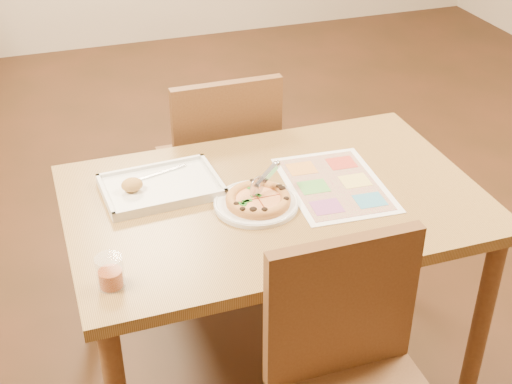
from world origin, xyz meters
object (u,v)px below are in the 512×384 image
object	(u,v)px
appetizer_tray	(159,188)
pizza_cutter	(264,178)
glass_tumbler	(110,274)
plate	(256,204)
menu	(334,184)
chair_far	(222,152)
chair_near	(353,364)
pizza	(258,199)
dining_table	(274,219)

from	to	relation	value
appetizer_tray	pizza_cutter	bearing A→B (deg)	-26.98
pizza_cutter	glass_tumbler	world-z (taller)	pizza_cutter
plate	menu	distance (m)	0.28
chair_far	appetizer_tray	world-z (taller)	chair_far
chair_far	glass_tumbler	size ratio (longest dim) A/B	5.18
pizza_cutter	chair_far	bearing A→B (deg)	54.74
chair_near	appetizer_tray	bearing A→B (deg)	114.19
chair_near	glass_tumbler	xyz separation A→B (m)	(-0.56, 0.33, 0.19)
chair_near	pizza	distance (m)	0.60
appetizer_tray	glass_tumbler	xyz separation A→B (m)	(-0.22, -0.42, 0.03)
plate	chair_far	bearing A→B (deg)	83.48
plate	pizza_cutter	bearing A→B (deg)	37.57
dining_table	appetizer_tray	distance (m)	0.38
dining_table	glass_tumbler	bearing A→B (deg)	-153.74
chair_near	chair_far	bearing A→B (deg)	90.00
dining_table	menu	distance (m)	0.23
glass_tumbler	menu	size ratio (longest dim) A/B	0.21
chair_far	pizza	world-z (taller)	chair_far
dining_table	chair_near	size ratio (longest dim) A/B	2.77
chair_far	glass_tumbler	xyz separation A→B (m)	(-0.56, -0.88, 0.19)
chair_near	glass_tumbler	bearing A→B (deg)	149.53
pizza	pizza_cutter	distance (m)	0.07
glass_tumbler	chair_far	bearing A→B (deg)	57.59
dining_table	pizza_cutter	size ratio (longest dim) A/B	10.88
glass_tumbler	menu	distance (m)	0.81
chair_far	pizza	distance (m)	0.67
appetizer_tray	dining_table	bearing A→B (deg)	-23.94
appetizer_tray	chair_near	bearing A→B (deg)	-65.81
chair_far	appetizer_tray	xyz separation A→B (m)	(-0.34, -0.45, 0.17)
chair_far	chair_near	bearing A→B (deg)	90.00
plate	appetizer_tray	world-z (taller)	appetizer_tray
chair_far	appetizer_tray	bearing A→B (deg)	53.24
pizza	glass_tumbler	world-z (taller)	glass_tumbler
dining_table	menu	size ratio (longest dim) A/B	3.04
glass_tumbler	appetizer_tray	bearing A→B (deg)	62.72
dining_table	plate	world-z (taller)	plate
dining_table	pizza	bearing A→B (deg)	-151.23
chair_near	plate	xyz separation A→B (m)	(-0.07, 0.57, 0.16)
plate	menu	bearing A→B (deg)	7.05
pizza	glass_tumbler	xyz separation A→B (m)	(-0.49, -0.24, 0.01)
dining_table	chair_far	world-z (taller)	chair_far
glass_tumbler	menu	world-z (taller)	glass_tumbler
plate	pizza	bearing A→B (deg)	-45.58
pizza	glass_tumbler	bearing A→B (deg)	-154.10
chair_near	pizza_cutter	bearing A→B (deg)	93.45
appetizer_tray	menu	xyz separation A→B (m)	(0.55, -0.15, -0.01)
appetizer_tray	glass_tumbler	distance (m)	0.48
dining_table	chair_far	xyz separation A→B (m)	(-0.00, 0.60, -0.07)
pizza_cutter	glass_tumbler	xyz separation A→B (m)	(-0.52, -0.27, -0.04)
appetizer_tray	glass_tumbler	size ratio (longest dim) A/B	4.18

